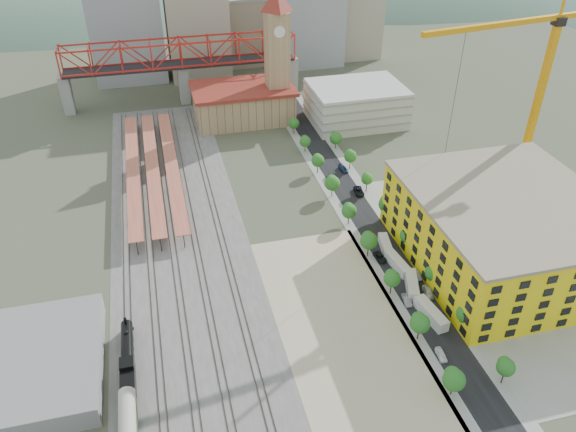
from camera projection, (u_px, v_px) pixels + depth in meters
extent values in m
plane|color=#474C38|center=(317.00, 240.00, 151.10)|extent=(400.00, 400.00, 0.00)
cube|color=#605E59|center=(177.00, 222.00, 157.83)|extent=(36.00, 165.00, 0.06)
cube|color=tan|center=(341.00, 323.00, 124.93)|extent=(28.00, 67.00, 0.06)
cube|color=black|center=(355.00, 203.00, 166.41)|extent=(12.00, 170.00, 0.06)
cube|color=gray|center=(337.00, 205.00, 165.30)|extent=(3.00, 170.00, 0.04)
cube|color=gray|center=(372.00, 200.00, 167.54)|extent=(3.00, 170.00, 0.04)
cube|color=gray|center=(507.00, 259.00, 144.16)|extent=(50.00, 90.00, 0.06)
cube|color=#382B23|center=(123.00, 229.00, 154.76)|extent=(0.12, 160.00, 0.18)
cube|color=#382B23|center=(129.00, 229.00, 155.06)|extent=(0.12, 160.00, 0.18)
cube|color=#382B23|center=(145.00, 226.00, 155.99)|extent=(0.12, 160.00, 0.18)
cube|color=#382B23|center=(151.00, 226.00, 156.28)|extent=(0.12, 160.00, 0.18)
cube|color=#382B23|center=(167.00, 223.00, 157.21)|extent=(0.12, 160.00, 0.18)
cube|color=#382B23|center=(172.00, 223.00, 157.50)|extent=(0.12, 160.00, 0.18)
cube|color=#382B23|center=(189.00, 220.00, 158.43)|extent=(0.12, 160.00, 0.18)
cube|color=#382B23|center=(194.00, 220.00, 158.72)|extent=(0.12, 160.00, 0.18)
cube|color=#382B23|center=(213.00, 217.00, 159.86)|extent=(0.12, 160.00, 0.18)
cube|color=#382B23|center=(218.00, 216.00, 160.15)|extent=(0.12, 160.00, 0.18)
cube|color=#CA724D|center=(133.00, 169.00, 175.50)|extent=(4.00, 80.00, 0.25)
cylinder|color=black|center=(134.00, 174.00, 176.61)|extent=(0.24, 0.24, 4.00)
cube|color=#CA724D|center=(152.00, 166.00, 176.72)|extent=(4.00, 80.00, 0.25)
cylinder|color=black|center=(153.00, 172.00, 177.83)|extent=(0.24, 0.24, 4.00)
cube|color=#CA724D|center=(171.00, 164.00, 177.94)|extent=(4.00, 80.00, 0.25)
cylinder|color=black|center=(172.00, 170.00, 179.06)|extent=(0.24, 0.24, 4.00)
cube|color=tan|center=(243.00, 105.00, 212.70)|extent=(36.00, 22.00, 12.00)
cube|color=maroon|center=(242.00, 88.00, 209.07)|extent=(38.00, 24.00, 1.20)
cube|color=tan|center=(277.00, 67.00, 205.93)|extent=(8.00, 8.00, 40.00)
cylinder|color=white|center=(280.00, 32.00, 194.82)|extent=(4.00, 0.30, 4.00)
cube|color=silver|center=(356.00, 104.00, 210.84)|extent=(34.00, 26.00, 14.00)
cube|color=gray|center=(67.00, 95.00, 217.12)|extent=(4.00, 6.00, 15.00)
cube|color=gray|center=(292.00, 75.00, 235.46)|extent=(4.00, 6.00, 15.00)
cube|color=gray|center=(184.00, 84.00, 226.29)|extent=(4.00, 6.00, 15.00)
cube|color=black|center=(182.00, 65.00, 221.83)|extent=(90.00, 9.00, 1.00)
cube|color=yellow|center=(505.00, 232.00, 138.54)|extent=(44.00, 50.00, 18.00)
cube|color=gray|center=(513.00, 200.00, 133.30)|extent=(44.60, 50.60, 0.80)
cube|color=gray|center=(45.00, 364.00, 112.13)|extent=(22.00, 32.00, 5.00)
cube|color=#9EA0A3|center=(127.00, 35.00, 243.96)|extent=(30.00, 25.00, 38.00)
cube|color=#B2A58C|center=(196.00, 17.00, 242.14)|extent=(26.00, 22.00, 52.00)
cube|color=gray|center=(252.00, 29.00, 265.84)|extent=(24.00, 24.00, 30.00)
cube|color=#B2A58C|center=(356.00, 10.00, 268.10)|extent=(22.00, 20.00, 44.00)
cube|color=brown|center=(220.00, 29.00, 272.15)|extent=(20.00, 20.00, 26.00)
ellipsoid|color=#4C6B59|center=(92.00, 118.00, 381.91)|extent=(396.00, 216.00, 180.00)
ellipsoid|color=#4C6B59|center=(265.00, 131.00, 419.74)|extent=(484.00, 264.00, 220.00)
ellipsoid|color=#4C6B59|center=(417.00, 89.00, 431.91)|extent=(418.00, 228.00, 190.00)
cylinder|color=black|center=(127.00, 344.00, 116.57)|extent=(2.51, 12.05, 2.51)
cube|color=black|center=(127.00, 367.00, 111.21)|extent=(2.81, 3.01, 3.21)
cylinder|color=black|center=(125.00, 321.00, 119.60)|extent=(0.70, 0.70, 1.61)
sphere|color=black|center=(126.00, 333.00, 117.46)|extent=(1.00, 1.00, 1.00)
cone|color=black|center=(128.00, 326.00, 122.91)|extent=(2.61, 1.61, 2.61)
cube|color=black|center=(128.00, 387.00, 107.91)|extent=(2.81, 6.03, 2.81)
cube|color=orange|center=(534.00, 114.00, 158.99)|extent=(1.76, 1.76, 49.59)
cube|color=black|center=(559.00, 21.00, 144.54)|extent=(2.76, 2.76, 2.20)
cube|color=orange|center=(495.00, 25.00, 137.18)|extent=(41.60, 7.60, 1.32)
cube|color=silver|center=(431.00, 314.00, 125.51)|extent=(4.16, 10.44, 2.78)
cube|color=silver|center=(412.00, 285.00, 133.69)|extent=(5.51, 9.94, 2.64)
cube|color=silver|center=(398.00, 264.00, 140.40)|extent=(3.62, 9.65, 2.58)
cube|color=silver|center=(386.00, 246.00, 146.79)|extent=(3.89, 9.12, 2.42)
imported|color=white|center=(441.00, 355.00, 116.43)|extent=(1.98, 4.18, 1.38)
imported|color=gray|center=(407.00, 300.00, 130.20)|extent=(2.07, 4.45, 1.41)
imported|color=black|center=(380.00, 257.00, 143.61)|extent=(2.42, 4.79, 1.30)
imported|color=navy|center=(332.00, 181.00, 175.49)|extent=(2.93, 5.55, 1.53)
imported|color=silver|center=(428.00, 292.00, 132.42)|extent=(2.40, 4.77, 1.56)
imported|color=#ACADB2|center=(416.00, 274.00, 137.88)|extent=(1.66, 4.38, 1.43)
imported|color=black|center=(359.00, 191.00, 170.31)|extent=(3.38, 5.87, 1.54)
imported|color=navy|center=(343.00, 169.00, 182.09)|extent=(2.54, 5.10, 1.42)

